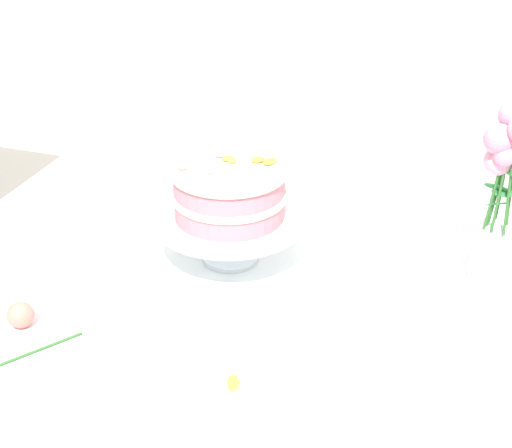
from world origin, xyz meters
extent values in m
cube|color=white|center=(0.00, 0.00, 0.72)|extent=(1.40, 1.00, 0.03)
cylinder|color=brown|center=(-0.60, 0.40, 0.35)|extent=(0.06, 0.06, 0.71)
cube|color=white|center=(-0.12, 0.07, 0.74)|extent=(0.33, 0.33, 0.00)
cylinder|color=silver|center=(-0.12, 0.07, 0.75)|extent=(0.11, 0.11, 0.01)
cylinder|color=silver|center=(-0.12, 0.07, 0.79)|extent=(0.03, 0.03, 0.07)
cylinder|color=silver|center=(-0.12, 0.07, 0.83)|extent=(0.29, 0.29, 0.01)
cylinder|color=#CC7A84|center=(-0.12, 0.07, 0.86)|extent=(0.21, 0.21, 0.04)
cylinder|color=beige|center=(-0.12, 0.07, 0.88)|extent=(0.21, 0.21, 0.01)
cylinder|color=#CC7A84|center=(-0.12, 0.07, 0.91)|extent=(0.21, 0.21, 0.04)
cylinder|color=beige|center=(-0.12, 0.07, 0.94)|extent=(0.22, 0.22, 0.02)
ellipsoid|color=pink|center=(-0.14, 0.03, 0.95)|extent=(0.03, 0.03, 0.00)
ellipsoid|color=yellow|center=(-0.11, 0.08, 0.95)|extent=(0.03, 0.03, 0.01)
ellipsoid|color=pink|center=(-0.15, 0.10, 0.95)|extent=(0.03, 0.03, 0.01)
ellipsoid|color=orange|center=(-0.12, 0.09, 0.95)|extent=(0.03, 0.03, 0.01)
ellipsoid|color=orange|center=(-0.07, 0.10, 0.95)|extent=(0.03, 0.03, 0.01)
ellipsoid|color=orange|center=(-0.05, 0.10, 0.95)|extent=(0.03, 0.04, 0.01)
ellipsoid|color=pink|center=(-0.19, 0.03, 0.95)|extent=(0.04, 0.04, 0.01)
cylinder|color=silver|center=(0.36, 0.15, 0.78)|extent=(0.07, 0.07, 0.07)
cone|color=silver|center=(0.36, 0.15, 0.84)|extent=(0.10, 0.10, 0.06)
cylinder|color=#2D6028|center=(0.37, 0.16, 0.95)|extent=(0.02, 0.01, 0.20)
ellipsoid|color=#236B2D|center=(0.37, 0.15, 0.93)|extent=(0.05, 0.02, 0.01)
cylinder|color=#2D6028|center=(0.36, 0.17, 0.96)|extent=(0.01, 0.03, 0.20)
ellipsoid|color=#236B2D|center=(0.37, 0.17, 0.97)|extent=(0.02, 0.05, 0.01)
cylinder|color=#2D6028|center=(0.36, 0.16, 0.92)|extent=(0.02, 0.01, 0.13)
sphere|color=pink|center=(0.35, 0.16, 0.98)|extent=(0.05, 0.05, 0.05)
ellipsoid|color=#236B2D|center=(0.35, 0.15, 0.93)|extent=(0.05, 0.03, 0.02)
cylinder|color=#2D6028|center=(0.35, 0.15, 0.94)|extent=(0.02, 0.01, 0.17)
sphere|color=pink|center=(0.34, 0.14, 1.03)|extent=(0.05, 0.05, 0.05)
ellipsoid|color=#236B2D|center=(0.36, 0.16, 0.90)|extent=(0.05, 0.04, 0.01)
cylinder|color=#2D6028|center=(0.36, 0.14, 0.93)|extent=(0.01, 0.02, 0.15)
sphere|color=pink|center=(0.36, 0.14, 1.00)|extent=(0.04, 0.04, 0.04)
cylinder|color=#2D6028|center=(0.37, 0.14, 0.95)|extent=(0.01, 0.02, 0.20)
ellipsoid|color=#236B2D|center=(0.37, 0.15, 0.97)|extent=(0.04, 0.05, 0.01)
cylinder|color=white|center=(0.12, -0.28, 0.74)|extent=(0.11, 0.11, 0.01)
cylinder|color=white|center=(0.12, -0.28, 0.78)|extent=(0.07, 0.07, 0.06)
torus|color=white|center=(0.16, -0.28, 0.78)|extent=(0.03, 0.01, 0.03)
cylinder|color=#2D6028|center=(-0.31, -0.29, 0.74)|extent=(0.09, 0.12, 0.01)
sphere|color=#ED7260|center=(-0.38, -0.24, 0.76)|extent=(0.05, 0.05, 0.05)
ellipsoid|color=orange|center=(0.01, -0.26, 0.74)|extent=(0.03, 0.04, 0.01)
camera|label=1|loc=(0.32, -1.08, 1.50)|focal=51.69mm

